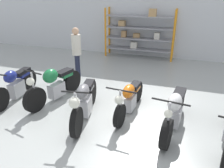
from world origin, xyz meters
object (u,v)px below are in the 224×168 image
object	(u,v)px
motorcycle_green	(55,85)
person_browsing	(77,49)
motorcycle_blue	(14,85)
motorcycle_orange	(130,98)
motorcycle_grey	(85,101)
motorcycle_white	(174,111)
shelving_rack	(139,32)

from	to	relation	value
motorcycle_green	person_browsing	size ratio (longest dim) A/B	1.18
motorcycle_blue	motorcycle_orange	xyz separation A→B (m)	(3.33, 0.27, -0.03)
motorcycle_grey	person_browsing	xyz separation A→B (m)	(-1.35, 2.36, 0.60)
motorcycle_orange	motorcycle_green	bearing A→B (deg)	-85.01
motorcycle_green	person_browsing	world-z (taller)	person_browsing
motorcycle_blue	motorcycle_grey	xyz separation A→B (m)	(2.35, -0.31, 0.02)
motorcycle_orange	motorcycle_white	xyz separation A→B (m)	(1.13, -0.36, 0.02)
shelving_rack	motorcycle_grey	xyz separation A→B (m)	(-0.16, -5.65, -0.69)
motorcycle_green	motorcycle_blue	bearing A→B (deg)	-62.62
motorcycle_grey	motorcycle_orange	xyz separation A→B (m)	(0.99, 0.58, -0.05)
motorcycle_orange	person_browsing	bearing A→B (deg)	-121.71
motorcycle_white	motorcycle_orange	bearing A→B (deg)	-99.84
shelving_rack	motorcycle_green	bearing A→B (deg)	-105.19
motorcycle_green	motorcycle_grey	world-z (taller)	motorcycle_green
shelving_rack	motorcycle_white	xyz separation A→B (m)	(1.95, -5.43, -0.71)
motorcycle_green	motorcycle_orange	bearing A→B (deg)	102.14
shelving_rack	person_browsing	distance (m)	3.62
person_browsing	motorcycle_orange	bearing A→B (deg)	130.71
motorcycle_green	person_browsing	distance (m)	1.86
motorcycle_blue	motorcycle_orange	size ratio (longest dim) A/B	1.03
motorcycle_green	motorcycle_orange	distance (m)	2.20
motorcycle_white	motorcycle_grey	bearing A→B (deg)	-76.31
motorcycle_orange	person_browsing	xyz separation A→B (m)	(-2.34, 1.79, 0.65)
motorcycle_green	person_browsing	bearing A→B (deg)	-162.47
motorcycle_green	motorcycle_white	world-z (taller)	motorcycle_green
person_browsing	motorcycle_blue	bearing A→B (deg)	52.33
shelving_rack	motorcycle_green	xyz separation A→B (m)	(-1.37, -5.05, -0.67)
motorcycle_blue	motorcycle_green	world-z (taller)	motorcycle_green
motorcycle_blue	motorcycle_orange	distance (m)	3.34
motorcycle_green	motorcycle_grey	bearing A→B (deg)	76.25
motorcycle_blue	motorcycle_green	xyz separation A→B (m)	(1.14, 0.30, 0.04)
shelving_rack	motorcycle_white	distance (m)	5.81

